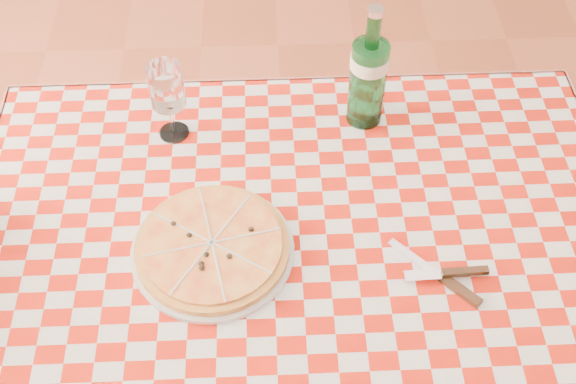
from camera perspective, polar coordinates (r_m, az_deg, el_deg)
name	(u,v)px	position (r m, az deg, el deg)	size (l,w,h in m)	color
dining_table	(299,263)	(1.48, 0.88, -5.66)	(1.20, 0.80, 0.75)	brown
tablecloth	(300,236)	(1.40, 0.92, -3.53)	(1.30, 0.90, 0.01)	#A9170A
pizza_plate	(212,246)	(1.37, -6.01, -4.29)	(0.31, 0.31, 0.04)	#C38141
water_bottle	(369,67)	(1.52, 6.43, 9.79)	(0.08, 0.08, 0.29)	#175E28
wine_glass	(169,102)	(1.53, -9.39, 7.02)	(0.07, 0.07, 0.19)	white
cutlery	(441,274)	(1.36, 12.02, -6.38)	(0.22, 0.18, 0.02)	silver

